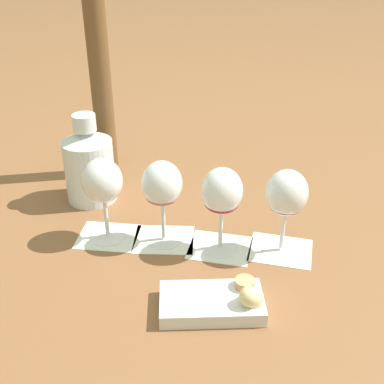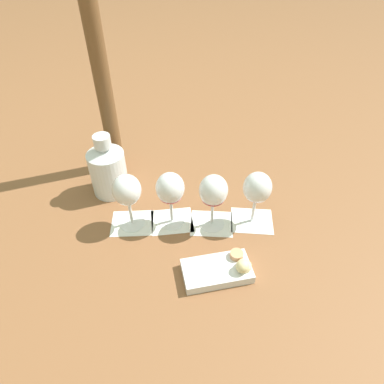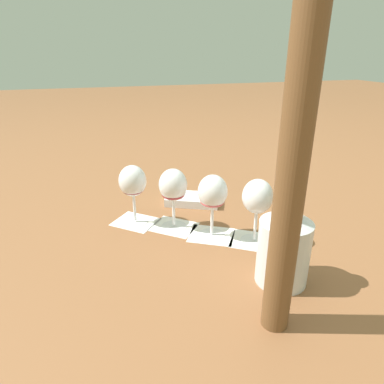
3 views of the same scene
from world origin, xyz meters
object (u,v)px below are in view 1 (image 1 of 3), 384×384
wine_glass_0 (103,185)px  wine_glass_1 (162,188)px  wine_glass_2 (222,195)px  ceramic_vase (89,164)px  umbrella_pole (94,14)px  wine_glass_3 (286,197)px  snack_dish (217,302)px

wine_glass_0 → wine_glass_1: bearing=-32.5°
wine_glass_2 → ceramic_vase: ceramic_vase is taller
ceramic_vase → umbrella_pole: bearing=55.3°
wine_glass_3 → ceramic_vase: 0.45m
wine_glass_3 → ceramic_vase: bearing=126.2°
wine_glass_1 → wine_glass_2: bearing=-41.0°
wine_glass_0 → wine_glass_3: size_ratio=1.00×
umbrella_pole → wine_glass_0: bearing=-109.0°
umbrella_pole → wine_glass_2: bearing=-77.9°
wine_glass_3 → snack_dish: wine_glass_3 is taller
wine_glass_0 → wine_glass_3: 0.35m
wine_glass_2 → wine_glass_0: bearing=143.2°
wine_glass_0 → wine_glass_2: size_ratio=1.00×
wine_glass_3 → umbrella_pole: size_ratio=0.22×
wine_glass_1 → umbrella_pole: 0.43m
wine_glass_0 → snack_dish: 0.32m
wine_glass_1 → wine_glass_3: 0.23m
ceramic_vase → wine_glass_1: bearing=-70.9°
wine_glass_0 → snack_dish: bearing=-71.7°
wine_glass_0 → wine_glass_1: size_ratio=1.00×
wine_glass_0 → snack_dish: wine_glass_0 is taller
wine_glass_2 → umbrella_pole: umbrella_pole is taller
wine_glass_0 → wine_glass_1: 0.12m
wine_glass_2 → snack_dish: 0.20m
wine_glass_2 → ceramic_vase: size_ratio=0.84×
wine_glass_0 → ceramic_vase: bearing=83.6°
wine_glass_2 → umbrella_pole: size_ratio=0.22×
wine_glass_3 → wine_glass_0: bearing=145.2°
wine_glass_1 → wine_glass_2: (0.09, -0.08, -0.00)m
wine_glass_1 → snack_dish: 0.25m
snack_dish → umbrella_pole: size_ratio=0.25×
ceramic_vase → wine_glass_0: bearing=-96.4°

